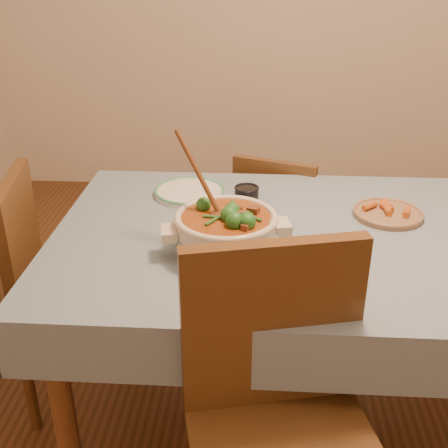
% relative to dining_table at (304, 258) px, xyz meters
% --- Properties ---
extents(floor, '(4.50, 4.50, 0.00)m').
position_rel_dining_table_xyz_m(floor, '(0.00, 0.00, -0.66)').
color(floor, '#412612').
rests_on(floor, ground).
extents(dining_table, '(1.68, 1.08, 0.76)m').
position_rel_dining_table_xyz_m(dining_table, '(0.00, 0.00, 0.00)').
color(dining_table, brown).
rests_on(dining_table, floor).
extents(stew_casserole, '(0.40, 0.36, 0.37)m').
position_rel_dining_table_xyz_m(stew_casserole, '(-0.26, -0.14, 0.17)').
color(stew_casserole, beige).
rests_on(stew_casserole, dining_table).
extents(white_plate, '(0.35, 0.35, 0.02)m').
position_rel_dining_table_xyz_m(white_plate, '(-0.42, 0.30, 0.10)').
color(white_plate, silver).
rests_on(white_plate, dining_table).
extents(condiment_bowl, '(0.11, 0.11, 0.05)m').
position_rel_dining_table_xyz_m(condiment_bowl, '(-0.20, 0.28, 0.12)').
color(condiment_bowl, black).
rests_on(condiment_bowl, dining_table).
extents(fried_plate, '(0.25, 0.25, 0.04)m').
position_rel_dining_table_xyz_m(fried_plate, '(0.30, 0.15, 0.11)').
color(fried_plate, '#8E6C4E').
rests_on(fried_plate, dining_table).
extents(chair_far, '(0.48, 0.48, 0.80)m').
position_rel_dining_table_xyz_m(chair_far, '(-0.06, 0.68, -0.21)').
color(chair_far, '#543419').
rests_on(chair_far, floor).
extents(chair_near, '(0.56, 0.56, 0.99)m').
position_rel_dining_table_xyz_m(chair_near, '(-0.09, -0.62, -0.10)').
color(chair_near, '#543419').
rests_on(chair_near, floor).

